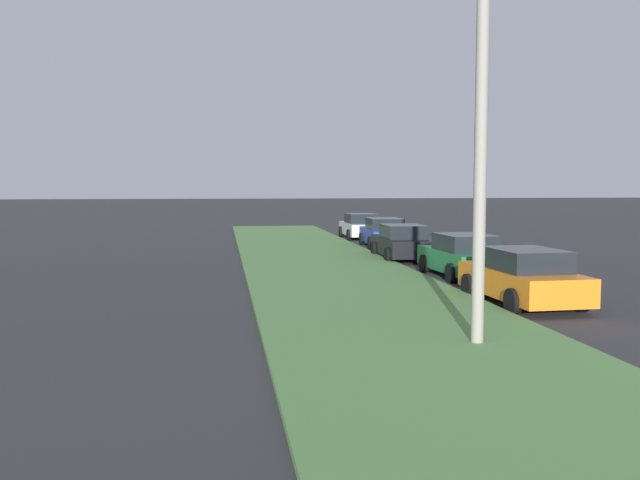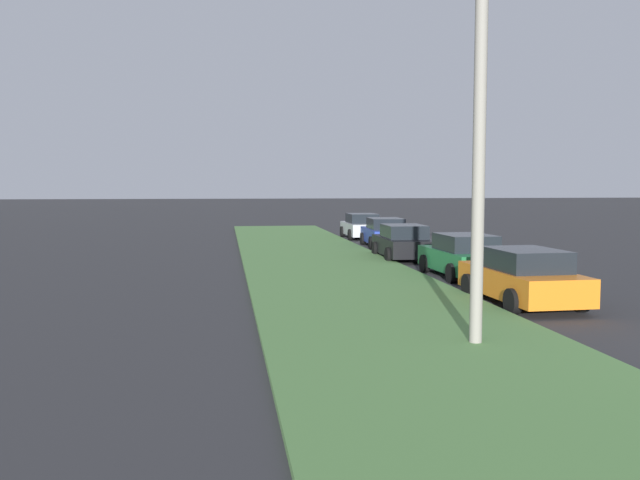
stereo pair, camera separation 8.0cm
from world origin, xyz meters
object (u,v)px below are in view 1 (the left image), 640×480
at_px(parked_car_blue, 384,233).
at_px(streetlight, 500,117).
at_px(parked_car_green, 463,256).
at_px(parked_car_black, 402,242).
at_px(parked_car_silver, 360,226).
at_px(parked_car_orange, 523,277).

height_order(parked_car_blue, streetlight, streetlight).
bearing_deg(parked_car_blue, streetlight, 174.73).
bearing_deg(parked_car_blue, parked_car_green, -177.35).
height_order(parked_car_black, parked_car_silver, same).
xyz_separation_m(parked_car_green, parked_car_blue, (11.36, -0.01, 0.00)).
bearing_deg(parked_car_orange, parked_car_black, -0.45).
height_order(parked_car_orange, streetlight, streetlight).
height_order(parked_car_orange, parked_car_green, same).
xyz_separation_m(parked_car_orange, parked_car_silver, (22.10, -0.24, 0.00)).
xyz_separation_m(parked_car_black, parked_car_blue, (5.75, -0.60, 0.00)).
bearing_deg(parked_car_green, parked_car_blue, -1.61).
bearing_deg(parked_car_orange, parked_car_blue, -3.07).
bearing_deg(streetlight, parked_car_orange, -30.37).
distance_m(parked_car_green, parked_car_black, 5.65).
relative_size(parked_car_orange, parked_car_blue, 1.00).
distance_m(parked_car_green, parked_car_silver, 16.88).
bearing_deg(parked_car_blue, parked_car_silver, 3.43).
relative_size(parked_car_green, parked_car_blue, 0.99).
distance_m(parked_car_black, streetlight, 15.95).
relative_size(parked_car_green, streetlight, 0.58).
bearing_deg(parked_car_orange, parked_car_green, -5.34).
distance_m(parked_car_orange, streetlight, 6.38).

